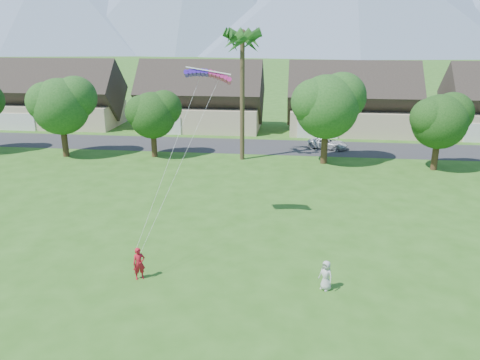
# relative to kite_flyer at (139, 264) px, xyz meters

# --- Properties ---
(ground) EXTENTS (500.00, 500.00, 0.00)m
(ground) POSITION_rel_kite_flyer_xyz_m (4.58, -4.50, -0.86)
(ground) COLOR #2D6019
(ground) RESTS_ON ground
(street) EXTENTS (90.00, 7.00, 0.01)m
(street) POSITION_rel_kite_flyer_xyz_m (4.58, 29.50, -0.86)
(street) COLOR #2D2D30
(street) RESTS_ON ground
(kite_flyer) EXTENTS (0.75, 0.68, 1.72)m
(kite_flyer) POSITION_rel_kite_flyer_xyz_m (0.00, 0.00, 0.00)
(kite_flyer) COLOR red
(kite_flyer) RESTS_ON ground
(watcher) EXTENTS (0.90, 0.86, 1.55)m
(watcher) POSITION_rel_kite_flyer_xyz_m (9.51, 0.07, -0.09)
(watcher) COLOR #BCBCB8
(watcher) RESTS_ON ground
(parked_car) EXTENTS (4.69, 3.33, 1.19)m
(parked_car) POSITION_rel_kite_flyer_xyz_m (11.30, 29.50, -0.27)
(parked_car) COLOR silver
(parked_car) RESTS_ON ground
(houses_row) EXTENTS (72.75, 8.19, 8.86)m
(houses_row) POSITION_rel_kite_flyer_xyz_m (5.07, 38.49, 2.58)
(houses_row) COLOR beige
(houses_row) RESTS_ON ground
(tree_row) EXTENTS (62.27, 6.67, 8.45)m
(tree_row) POSITION_rel_kite_flyer_xyz_m (3.44, 23.42, 4.03)
(tree_row) COLOR #47301C
(tree_row) RESTS_ON ground
(fan_palm) EXTENTS (3.00, 3.00, 13.80)m
(fan_palm) POSITION_rel_kite_flyer_xyz_m (2.58, 24.00, 10.94)
(fan_palm) COLOR #4C3D26
(fan_palm) RESTS_ON ground
(parafoil_kite) EXTENTS (2.92, 1.15, 0.50)m
(parafoil_kite) POSITION_rel_kite_flyer_xyz_m (2.42, 7.53, 8.97)
(parafoil_kite) COLOR #421AC4
(parafoil_kite) RESTS_ON ground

